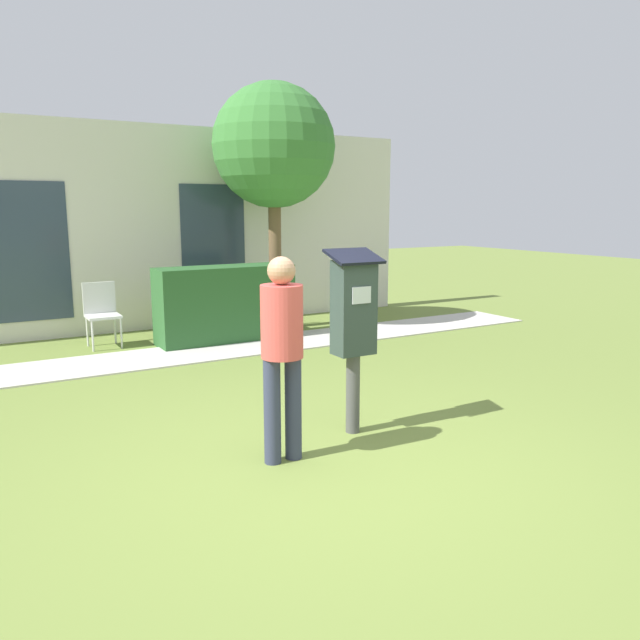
{
  "coord_description": "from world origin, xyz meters",
  "views": [
    {
      "loc": [
        -2.32,
        -3.79,
        1.94
      ],
      "look_at": [
        0.14,
        0.42,
        1.05
      ],
      "focal_mm": 35.0,
      "sensor_mm": 36.0,
      "label": 1
    }
  ],
  "objects_px": {
    "parking_meter": "(354,317)",
    "outdoor_chair_right": "(266,296)",
    "outdoor_chair_middle": "(188,302)",
    "outdoor_chair_left": "(101,309)",
    "person_standing": "(282,343)"
  },
  "relations": [
    {
      "from": "parking_meter",
      "to": "outdoor_chair_right",
      "type": "bearing_deg",
      "value": 73.45
    },
    {
      "from": "outdoor_chair_middle",
      "to": "outdoor_chair_right",
      "type": "xyz_separation_m",
      "value": [
        1.27,
        -0.05,
        0.0
      ]
    },
    {
      "from": "outdoor_chair_middle",
      "to": "outdoor_chair_right",
      "type": "height_order",
      "value": "same"
    },
    {
      "from": "outdoor_chair_right",
      "to": "parking_meter",
      "type": "bearing_deg",
      "value": -120.43
    },
    {
      "from": "person_standing",
      "to": "outdoor_chair_right",
      "type": "bearing_deg",
      "value": 30.72
    },
    {
      "from": "outdoor_chair_left",
      "to": "outdoor_chair_right",
      "type": "height_order",
      "value": "same"
    },
    {
      "from": "parking_meter",
      "to": "outdoor_chair_left",
      "type": "relative_size",
      "value": 1.77
    },
    {
      "from": "outdoor_chair_left",
      "to": "outdoor_chair_middle",
      "type": "relative_size",
      "value": 1.0
    },
    {
      "from": "person_standing",
      "to": "outdoor_chair_left",
      "type": "relative_size",
      "value": 1.76
    },
    {
      "from": "outdoor_chair_middle",
      "to": "person_standing",
      "type": "bearing_deg",
      "value": -101.26
    },
    {
      "from": "parking_meter",
      "to": "outdoor_chair_right",
      "type": "distance_m",
      "value": 4.86
    },
    {
      "from": "outdoor_chair_left",
      "to": "outdoor_chair_middle",
      "type": "distance_m",
      "value": 1.27
    },
    {
      "from": "outdoor_chair_left",
      "to": "outdoor_chair_middle",
      "type": "height_order",
      "value": "same"
    },
    {
      "from": "parking_meter",
      "to": "person_standing",
      "type": "height_order",
      "value": "parking_meter"
    },
    {
      "from": "person_standing",
      "to": "outdoor_chair_middle",
      "type": "height_order",
      "value": "person_standing"
    }
  ]
}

